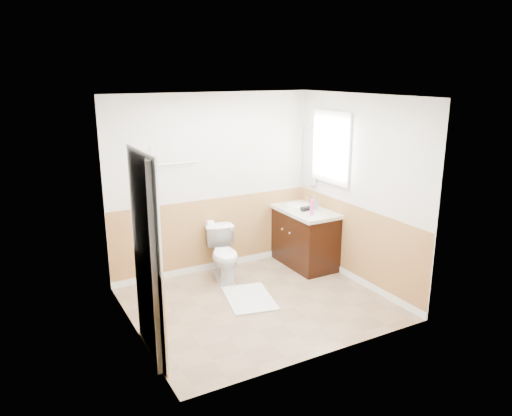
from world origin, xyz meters
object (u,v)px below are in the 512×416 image
bath_mat (249,298)px  vanity_cabinet (303,238)px  toilet (224,254)px  lotion_bottle (312,207)px  soap_dispenser (314,202)px

bath_mat → vanity_cabinet: 1.48m
toilet → lotion_bottle: bearing=-6.1°
lotion_bottle → soap_dispenser: lotion_bottle is taller
toilet → soap_dispenser: bearing=6.9°
vanity_cabinet → soap_dispenser: size_ratio=5.75×
toilet → lotion_bottle: lotion_bottle is taller
lotion_bottle → soap_dispenser: (0.22, 0.25, -0.01)m
soap_dispenser → bath_mat: bearing=-156.7°
vanity_cabinet → bath_mat: bearing=-151.8°
bath_mat → soap_dispenser: size_ratio=4.18×
bath_mat → soap_dispenser: (1.38, 0.59, 0.94)m
toilet → lotion_bottle: size_ratio=3.22×
soap_dispenser → toilet: bearing=174.3°
vanity_cabinet → lotion_bottle: lotion_bottle is taller
toilet → vanity_cabinet: 1.26m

